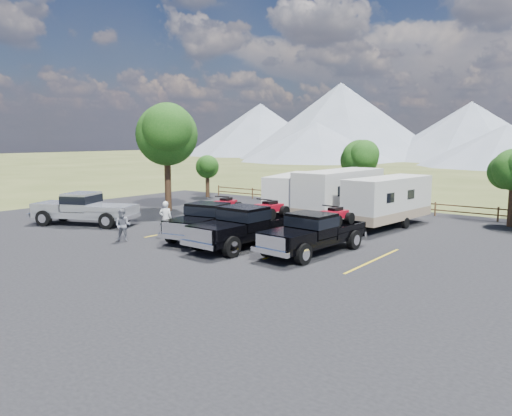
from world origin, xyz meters
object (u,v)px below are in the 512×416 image
Objects in this scene: rig_center at (247,225)px; trailer_right at (388,201)px; tree_big_nw at (167,135)px; rig_right at (315,231)px; person_b at (123,225)px; trailer_center at (340,195)px; trailer_left at (295,195)px; person_a at (166,219)px; pickup_silver at (84,208)px; rig_left at (210,219)px.

rig_center is 10.00m from trailer_right.
tree_big_nw is 1.21× the size of rig_right.
tree_big_nw reaches higher than person_b.
tree_big_nw is 0.90× the size of trailer_right.
rig_right is 0.69× the size of trailer_center.
rig_center is at bearing -162.68° from rig_right.
rig_center is 9.58m from trailer_center.
trailer_left reaches higher than person_b.
tree_big_nw reaches higher than rig_center.
pickup_silver is at bearing -28.88° from person_a.
rig_left is 0.97× the size of rig_center.
rig_left is 0.70× the size of trailer_center.
tree_big_nw is at bearing -176.44° from trailer_left.
person_a is (-5.09, -10.34, -0.75)m from trailer_center.
person_b is (6.08, -1.80, -0.18)m from pickup_silver.
rig_left is at bearing -118.68° from trailer_right.
rig_center reaches higher than rig_right.
trailer_left is at bearing 79.92° from rig_left.
trailer_center reaches higher than rig_right.
rig_right is 15.39m from pickup_silver.
trailer_left reaches higher than rig_left.
pickup_silver is at bearing -86.54° from tree_big_nw.
rig_left is at bearing -106.15° from trailer_center.
rig_left reaches higher than person_b.
tree_big_nw is 4.60× the size of person_b.
trailer_center is at bearing -149.55° from person_a.
pickup_silver is 6.35m from person_b.
trailer_left is 13.57m from pickup_silver.
rig_center is 3.49m from rig_right.
person_a is at bearing -164.89° from rig_right.
person_a is (-8.43, -10.19, -0.60)m from trailer_right.
rig_center is at bearing 155.41° from person_a.
trailer_right is 1.25× the size of pickup_silver.
trailer_center is (2.96, 9.06, 0.70)m from rig_left.
rig_right is at bearing 14.74° from rig_center.
rig_left and rig_right have the same top height.
person_b is (6.53, -9.15, -4.70)m from tree_big_nw.
rig_left is at bearing -172.86° from rig_right.
rig_center reaches higher than pickup_silver.
trailer_left is at bearing 111.00° from rig_center.
rig_right is (6.36, 0.26, 0.00)m from rig_left.
trailer_right reaches higher than person_a.
trailer_right reaches higher than rig_right.
rig_right is at bearing -10.34° from person_b.
trailer_right is (6.42, 0.38, 0.04)m from trailer_left.
tree_big_nw reaches higher than trailer_right.
person_a is at bearing -122.98° from trailer_right.
pickup_silver is (-15.25, -2.07, 0.02)m from rig_right.
trailer_right reaches higher than trailer_left.
person_a is at bearing 70.13° from pickup_silver.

